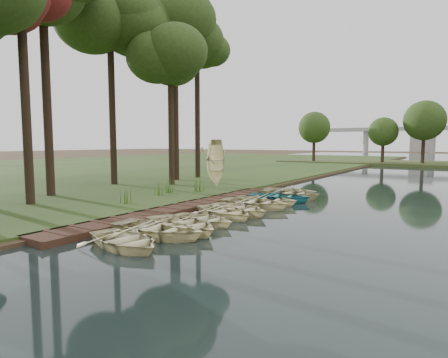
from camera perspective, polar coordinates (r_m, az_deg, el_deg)
The scene contains 24 objects.
ground at distance 18.17m, azimuth -2.13°, elevation -5.39°, with size 300.00×300.00×0.00m, color #3D2F1D.
boardwalk at distance 19.10m, azimuth -6.05°, elevation -4.43°, with size 1.60×16.00×0.30m, color #341E14.
far_trees at distance 64.82m, azimuth 28.60°, elevation 7.50°, with size 45.60×5.60×8.80m.
building_b at distance 160.26m, azimuth 28.08°, elevation 5.80°, with size 8.00×8.00×12.00m, color #A5A5A0.
rowboat_0 at distance 12.63m, azimuth -14.91°, elevation -8.68°, with size 2.30×3.22×0.67m, color beige.
rowboat_1 at distance 13.82m, azimuth -9.99°, elevation -7.09°, with size 2.69×3.77×0.78m, color beige.
rowboat_2 at distance 14.49m, azimuth -6.44°, elevation -6.52°, with size 2.58×3.62×0.75m, color beige.
rowboat_3 at distance 15.62m, azimuth -3.34°, elevation -5.86°, with size 2.13×2.99×0.62m, color beige.
rowboat_4 at distance 17.10m, azimuth 0.13°, elevation -4.70°, with size 2.43×3.41×0.71m, color beige.
rowboat_5 at distance 17.84m, azimuth 2.12°, elevation -4.29°, with size 2.42×3.39×0.70m, color beige.
rowboat_6 at distance 19.51m, azimuth 4.68°, elevation -3.36°, with size 2.64×3.69×0.76m, color beige.
rowboat_7 at distance 20.60m, azimuth 6.41°, elevation -2.98°, with size 2.46×3.45×0.71m, color beige.
rowboat_8 at distance 21.83m, azimuth 8.38°, elevation -2.48°, with size 2.57×3.60×0.75m, color teal.
rowboat_9 at distance 23.27m, azimuth 10.06°, elevation -1.96°, with size 2.70×3.79×0.78m, color beige.
rowboat_10 at distance 24.60m, azimuth 10.02°, elevation -1.63°, with size 2.48×3.47×0.72m, color beige.
stored_rowboat at distance 27.06m, azimuth -1.27°, elevation -0.39°, with size 2.41×3.38×0.70m, color beige.
tree_3 at distance 30.96m, azimuth -17.02°, elevation 22.06°, with size 4.95×4.95×14.34m.
tree_4 at distance 29.19m, azimuth -8.21°, elevation 18.15°, with size 4.36×4.36×11.52m.
tree_5 at distance 33.64m, azimuth -7.56°, elevation 22.76°, with size 5.63×5.63×15.67m.
tree_6 at distance 35.08m, azimuth -4.14°, elevation 18.57°, with size 4.43×4.43×13.13m.
reeds_0 at distance 20.25m, azimuth -14.61°, elevation -2.29°, with size 0.60×0.60×0.90m, color #3F661E.
reeds_1 at distance 22.93m, azimuth -9.74°, elevation -1.34°, with size 0.60×0.60×0.86m, color #3F661E.
reeds_2 at distance 23.72m, azimuth -8.33°, elevation -0.99°, with size 0.60×0.60×0.94m, color #3F661E.
reeds_3 at distance 24.38m, azimuth -3.97°, elevation -0.61°, with size 0.60×0.60×1.08m, color #3F661E.
Camera 1 is at (10.38, -14.50, 3.44)m, focal length 30.00 mm.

